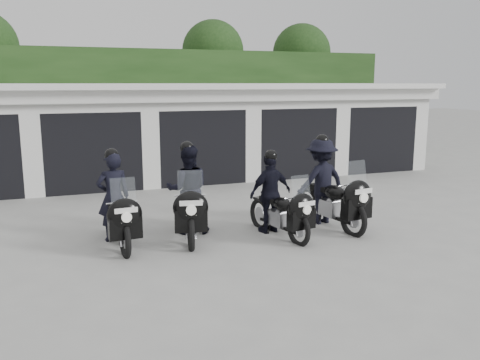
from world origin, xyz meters
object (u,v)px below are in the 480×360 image
object	(u,v)px
police_bike_d	(326,186)
police_bike_a	(117,207)
police_bike_c	(275,198)
police_bike_b	(188,196)

from	to	relation	value
police_bike_d	police_bike_a	bearing A→B (deg)	169.64
police_bike_a	police_bike_d	size ratio (longest dim) A/B	0.93
police_bike_c	police_bike_d	distance (m)	1.32
police_bike_a	police_bike_d	bearing A→B (deg)	-5.22
police_bike_b	police_bike_d	size ratio (longest dim) A/B	0.96
police_bike_a	police_bike_c	xyz separation A→B (m)	(3.03, -0.42, 0.01)
police_bike_c	police_bike_b	bearing A→B (deg)	151.57
police_bike_a	police_bike_b	size ratio (longest dim) A/B	0.97
police_bike_a	police_bike_b	xyz separation A→B (m)	(1.40, 0.10, 0.08)
police_bike_a	police_bike_d	xyz separation A→B (m)	(4.33, -0.16, 0.11)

